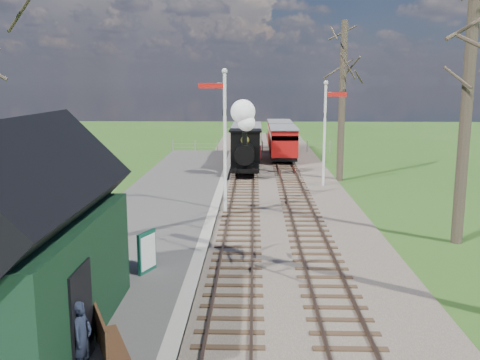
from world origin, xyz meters
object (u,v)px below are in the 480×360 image
(semaphore_near, at_px, (223,131))
(sign_board, at_px, (147,252))
(semaphore_far, at_px, (326,126))
(red_carriage_a, at_px, (283,142))
(locomotive, at_px, (245,143))
(person, at_px, (82,338))
(coach, at_px, (247,141))
(red_carriage_b, at_px, (279,135))
(bench, at_px, (106,337))
(station_shed, at_px, (22,247))

(semaphore_near, height_order, sign_board, semaphore_near)
(semaphore_far, height_order, red_carriage_a, semaphore_far)
(locomotive, xyz_separation_m, person, (-2.67, -22.58, -1.14))
(red_carriage_a, bearing_deg, sign_board, -102.62)
(coach, height_order, red_carriage_b, coach)
(locomotive, distance_m, coach, 6.09)
(semaphore_near, distance_m, red_carriage_a, 15.76)
(coach, height_order, bench, coach)
(semaphore_near, bearing_deg, station_shed, -106.38)
(sign_board, bearing_deg, red_carriage_b, 79.76)
(semaphore_near, bearing_deg, red_carriage_b, 80.77)
(semaphore_near, relative_size, coach, 0.87)
(semaphore_near, bearing_deg, red_carriage_a, 77.53)
(locomotive, bearing_deg, semaphore_near, -94.68)
(station_shed, height_order, semaphore_far, semaphore_far)
(coach, relative_size, red_carriage_b, 1.51)
(coach, xyz_separation_m, red_carriage_b, (2.60, 5.43, -0.11))
(bench, bearing_deg, locomotive, 83.75)
(coach, distance_m, red_carriage_a, 2.60)
(station_shed, xyz_separation_m, bench, (1.88, -0.71, -1.64))
(semaphore_near, xyz_separation_m, red_carriage_a, (3.37, 15.24, -2.22))
(bench, bearing_deg, sign_board, 91.61)
(coach, bearing_deg, red_carriage_b, 64.41)
(semaphore_far, height_order, bench, semaphore_far)
(locomotive, xyz_separation_m, coach, (0.01, 6.06, -0.55))
(station_shed, bearing_deg, sign_board, 67.48)
(red_carriage_a, height_order, sign_board, red_carriage_a)
(red_carriage_b, bearing_deg, bench, -98.53)
(semaphore_far, height_order, person, semaphore_far)
(bench, bearing_deg, person, -112.96)
(semaphore_near, height_order, red_carriage_a, semaphore_near)
(coach, relative_size, sign_board, 5.92)
(semaphore_far, bearing_deg, red_carriage_b, 96.86)
(coach, distance_m, bench, 28.14)
(coach, height_order, person, coach)
(semaphore_near, bearing_deg, bench, -97.39)
(semaphore_near, xyz_separation_m, red_carriage_b, (3.37, 20.74, -2.22))
(locomotive, xyz_separation_m, red_carriage_b, (2.61, 11.49, -0.66))
(station_shed, relative_size, red_carriage_b, 1.33)
(locomotive, distance_m, person, 22.77)
(red_carriage_b, bearing_deg, station_shed, -101.90)
(semaphore_far, bearing_deg, bench, -109.95)
(coach, bearing_deg, semaphore_far, -64.83)
(semaphore_near, relative_size, red_carriage_b, 1.31)
(semaphore_near, relative_size, sign_board, 5.13)
(red_carriage_a, bearing_deg, person, -100.48)
(station_shed, xyz_separation_m, semaphore_near, (3.53, 12.00, 1.35))
(red_carriage_b, relative_size, person, 3.24)
(locomotive, height_order, red_carriage_a, locomotive)
(locomotive, height_order, red_carriage_b, locomotive)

